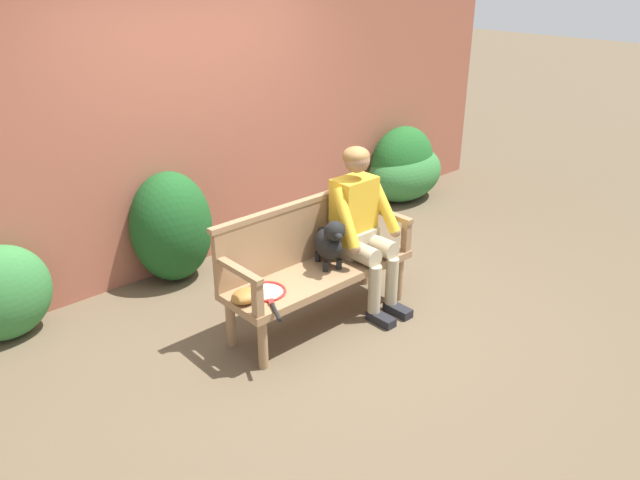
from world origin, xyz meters
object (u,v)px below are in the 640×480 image
object	(u,v)px
person_seated	(361,223)
garden_bench	(320,277)
baseball_glove	(246,296)
tennis_racket	(267,293)
dog_on_bench	(330,242)

from	to	relation	value
person_seated	garden_bench	bearing A→B (deg)	178.29
baseball_glove	garden_bench	bearing A→B (deg)	-8.41
baseball_glove	tennis_racket	bearing A→B (deg)	-14.87
garden_bench	dog_on_bench	size ratio (longest dim) A/B	3.77
garden_bench	dog_on_bench	world-z (taller)	dog_on_bench
dog_on_bench	baseball_glove	size ratio (longest dim) A/B	1.90
garden_bench	baseball_glove	size ratio (longest dim) A/B	7.16
tennis_racket	baseball_glove	distance (m)	0.17
dog_on_bench	baseball_glove	bearing A→B (deg)	179.41
person_seated	baseball_glove	size ratio (longest dim) A/B	5.98
person_seated	dog_on_bench	world-z (taller)	person_seated
person_seated	tennis_racket	xyz separation A→B (m)	(-0.96, -0.01, -0.26)
tennis_racket	baseball_glove	bearing A→B (deg)	174.03
dog_on_bench	baseball_glove	world-z (taller)	dog_on_bench
person_seated	tennis_racket	size ratio (longest dim) A/B	2.29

